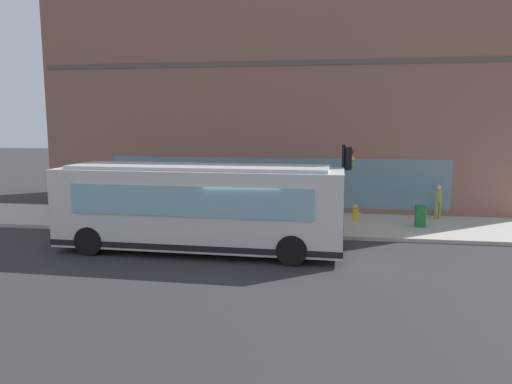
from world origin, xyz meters
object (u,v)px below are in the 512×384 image
object	(u,v)px
traffic_light_near_corner	(347,172)
pedestrian_by_light_pole	(171,201)
city_bus_nearside	(199,208)
pedestrian_near_building_entrance	(250,193)
fire_hydrant	(355,213)
newspaper_vending_box	(420,216)
pedestrian_walking_along_curb	(264,204)
pedestrian_near_hydrant	(438,200)

from	to	relation	value
traffic_light_near_corner	pedestrian_by_light_pole	bearing A→B (deg)	86.86
city_bus_nearside	pedestrian_near_building_entrance	size ratio (longest dim) A/B	5.70
traffic_light_near_corner	fire_hydrant	bearing A→B (deg)	-11.59
fire_hydrant	pedestrian_by_light_pole	bearing A→B (deg)	105.03
fire_hydrant	newspaper_vending_box	world-z (taller)	newspaper_vending_box
fire_hydrant	pedestrian_by_light_pole	xyz separation A→B (m)	(-2.12, 7.89, 0.68)
fire_hydrant	pedestrian_walking_along_curb	xyz separation A→B (m)	(-2.13, 3.85, 0.66)
city_bus_nearside	newspaper_vending_box	distance (m)	9.66
pedestrian_near_hydrant	pedestrian_by_light_pole	xyz separation A→B (m)	(-3.07, 11.63, 0.16)
pedestrian_near_hydrant	fire_hydrant	bearing A→B (deg)	104.19
fire_hydrant	pedestrian_by_light_pole	size ratio (longest dim) A/B	0.41
city_bus_nearside	traffic_light_near_corner	bearing A→B (deg)	-59.57
pedestrian_walking_along_curb	pedestrian_near_hydrant	bearing A→B (deg)	-67.92
pedestrian_near_hydrant	pedestrian_walking_along_curb	size ratio (longest dim) A/B	0.87
pedestrian_near_hydrant	pedestrian_walking_along_curb	xyz separation A→B (m)	(-3.08, 7.59, 0.14)
city_bus_nearside	pedestrian_near_building_entrance	world-z (taller)	city_bus_nearside
traffic_light_near_corner	pedestrian_near_building_entrance	bearing A→B (deg)	52.22
pedestrian_near_hydrant	pedestrian_by_light_pole	size ratio (longest dim) A/B	0.86
pedestrian_near_hydrant	pedestrian_by_light_pole	distance (m)	12.03
pedestrian_near_building_entrance	pedestrian_near_hydrant	xyz separation A→B (m)	(0.03, -8.70, -0.15)
traffic_light_near_corner	city_bus_nearside	bearing A→B (deg)	120.43
pedestrian_near_hydrant	newspaper_vending_box	size ratio (longest dim) A/B	1.72
fire_hydrant	newspaper_vending_box	bearing A→B (deg)	-107.19
city_bus_nearside	pedestrian_by_light_pole	xyz separation A→B (m)	(3.45, 2.20, -0.36)
fire_hydrant	traffic_light_near_corner	bearing A→B (deg)	168.41
pedestrian_walking_along_curb	newspaper_vending_box	xyz separation A→B (m)	(1.31, -6.52, -0.57)
pedestrian_walking_along_curb	pedestrian_by_light_pole	bearing A→B (deg)	89.82
city_bus_nearside	pedestrian_walking_along_curb	distance (m)	3.92
traffic_light_near_corner	pedestrian_near_hydrant	xyz separation A→B (m)	(3.47, -4.26, -1.58)
pedestrian_near_hydrant	pedestrian_walking_along_curb	bearing A→B (deg)	112.08
pedestrian_near_building_entrance	traffic_light_near_corner	bearing A→B (deg)	-127.78
pedestrian_near_hydrant	newspaper_vending_box	distance (m)	2.11
pedestrian_near_building_entrance	pedestrian_walking_along_curb	bearing A→B (deg)	-160.03
pedestrian_near_building_entrance	newspaper_vending_box	xyz separation A→B (m)	(-1.74, -7.62, -0.57)
city_bus_nearside	traffic_light_near_corner	xyz separation A→B (m)	(3.04, -5.18, 1.06)
traffic_light_near_corner	pedestrian_near_building_entrance	world-z (taller)	traffic_light_near_corner
pedestrian_near_hydrant	newspaper_vending_box	bearing A→B (deg)	148.79
fire_hydrant	pedestrian_near_hydrant	size ratio (longest dim) A/B	0.48
fire_hydrant	pedestrian_near_building_entrance	bearing A→B (deg)	79.54
pedestrian_near_building_entrance	pedestrian_near_hydrant	bearing A→B (deg)	-89.80
pedestrian_near_building_entrance	newspaper_vending_box	bearing A→B (deg)	-102.86
city_bus_nearside	pedestrian_walking_along_curb	size ratio (longest dim) A/B	5.71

